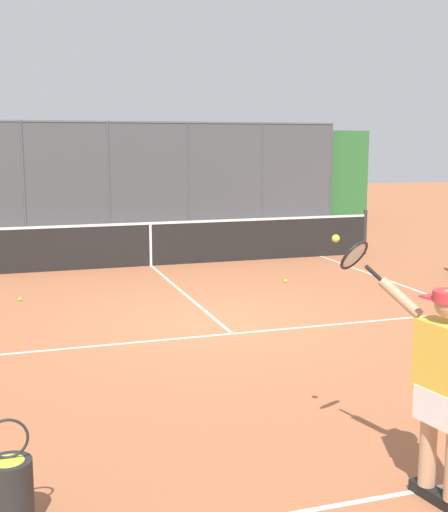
# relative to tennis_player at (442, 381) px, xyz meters

# --- Properties ---
(ground_plane) EXTENTS (60.00, 60.00, 0.00)m
(ground_plane) POSITION_rel_tennis_player_xyz_m (0.01, -5.44, -0.96)
(ground_plane) COLOR #A8603D
(court_line_markings) EXTENTS (8.25, 10.23, 0.01)m
(court_line_markings) POSITION_rel_tennis_player_xyz_m (0.01, -4.49, -0.95)
(court_line_markings) COLOR white
(court_line_markings) RESTS_ON ground
(fence_backdrop) EXTENTS (17.65, 1.37, 3.29)m
(fence_backdrop) POSITION_rel_tennis_player_xyz_m (0.01, -17.00, 0.56)
(fence_backdrop) COLOR #474C51
(fence_backdrop) RESTS_ON ground
(tennis_net) EXTENTS (10.60, 0.09, 1.07)m
(tennis_net) POSITION_rel_tennis_player_xyz_m (0.01, -10.39, -0.46)
(tennis_net) COLOR #2D2D2D
(tennis_net) RESTS_ON ground
(tennis_player) EXTENTS (0.65, 1.31, 1.93)m
(tennis_player) POSITION_rel_tennis_player_xyz_m (0.00, 0.00, 0.00)
(tennis_player) COLOR black
(tennis_player) RESTS_ON ground
(tennis_ball_by_sideline) EXTENTS (0.07, 0.07, 0.07)m
(tennis_ball_by_sideline) POSITION_rel_tennis_player_xyz_m (2.82, -7.78, -0.92)
(tennis_ball_by_sideline) COLOR #CCDB33
(tennis_ball_by_sideline) RESTS_ON ground
(tennis_ball_mid_court) EXTENTS (0.07, 0.07, 0.07)m
(tennis_ball_mid_court) POSITION_rel_tennis_player_xyz_m (-2.09, -7.82, -0.92)
(tennis_ball_mid_court) COLOR #CCDB33
(tennis_ball_mid_court) RESTS_ON ground
(ball_basket) EXTENTS (0.32, 0.32, 0.83)m
(ball_basket) POSITION_rel_tennis_player_xyz_m (3.04, -0.58, -0.66)
(ball_basket) COLOR black
(ball_basket) RESTS_ON ground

